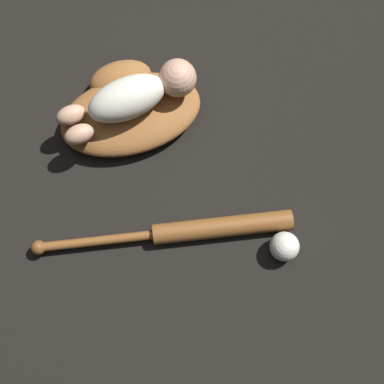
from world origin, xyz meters
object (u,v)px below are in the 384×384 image
Objects in this scene: baseball_bat at (197,230)px; baseball at (284,246)px; baby_figure at (135,96)px; baseball_glove at (129,108)px.

baseball reaches higher than baseball_bat.
baseball is at bearing -51.51° from baby_figure.
baseball_bat is (0.13, -0.33, -0.01)m from baseball_glove.
baby_figure reaches higher than baseball_bat.
baseball_glove is 0.51m from baseball.
baby_figure reaches higher than baseball.
baseball_bat is at bearing -68.13° from baseball_glove.
baseball_glove is 5.57× the size of baseball.
baseball_glove is 1.12× the size of baby_figure.
baseball_glove reaches higher than baseball.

